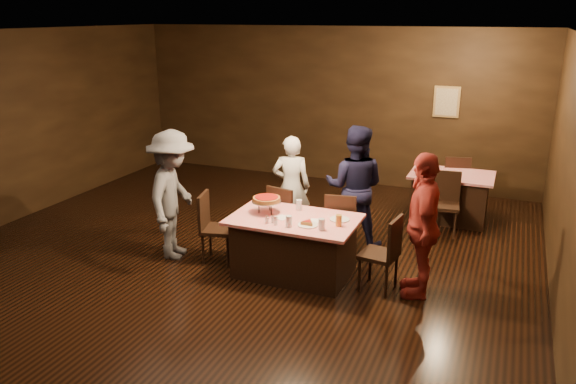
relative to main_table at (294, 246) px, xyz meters
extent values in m
plane|color=black|center=(-0.94, -0.68, -0.39)|extent=(10.00, 10.00, 0.00)
cube|color=silver|center=(-0.94, -0.68, 2.62)|extent=(8.00, 10.00, 0.04)
cube|color=black|center=(-0.94, 4.32, 1.11)|extent=(8.00, 0.04, 3.00)
cube|color=tan|center=(1.26, 4.29, 1.31)|extent=(0.46, 0.03, 0.56)
cube|color=beige|center=(1.26, 4.27, 1.31)|extent=(0.38, 0.01, 0.48)
cube|color=red|center=(0.00, 0.00, 0.00)|extent=(1.60, 1.00, 0.77)
cube|color=red|center=(1.60, 2.84, 0.00)|extent=(1.30, 0.90, 0.77)
cube|color=black|center=(-0.40, 0.75, 0.09)|extent=(0.50, 0.50, 0.95)
cube|color=black|center=(0.40, 0.75, 0.09)|extent=(0.48, 0.48, 0.95)
cube|color=black|center=(-1.10, 0.00, 0.09)|extent=(0.50, 0.50, 0.95)
cube|color=black|center=(1.10, 0.00, 0.09)|extent=(0.47, 0.47, 0.95)
cube|color=black|center=(1.60, 2.14, 0.09)|extent=(0.46, 0.46, 0.95)
cube|color=black|center=(1.60, 3.44, 0.09)|extent=(0.50, 0.50, 0.95)
imported|color=white|center=(-0.53, 1.23, 0.39)|extent=(0.65, 0.52, 1.54)
imported|color=black|center=(0.44, 1.21, 0.50)|extent=(0.92, 0.75, 1.77)
imported|color=slate|center=(-1.72, -0.09, 0.50)|extent=(0.92, 1.27, 1.77)
imported|color=#AA3029|center=(1.57, 0.08, 0.49)|extent=(0.63, 1.09, 1.75)
cylinder|color=black|center=(-0.40, 0.15, 0.46)|extent=(0.01, 0.01, 0.15)
cylinder|color=black|center=(-0.49, 0.00, 0.46)|extent=(0.01, 0.01, 0.15)
cylinder|color=black|center=(-0.31, 0.00, 0.46)|extent=(0.01, 0.01, 0.15)
cylinder|color=silver|center=(-0.40, 0.05, 0.54)|extent=(0.38, 0.38, 0.01)
cylinder|color=#B27233|center=(-0.40, 0.05, 0.57)|extent=(0.35, 0.35, 0.05)
cylinder|color=#A5140C|center=(-0.40, 0.05, 0.60)|extent=(0.30, 0.30, 0.01)
cylinder|color=white|center=(0.25, -0.18, 0.39)|extent=(0.25, 0.25, 0.01)
cylinder|color=#B27233|center=(0.25, -0.18, 0.42)|extent=(0.18, 0.18, 0.04)
cylinder|color=#A5140C|center=(0.25, -0.18, 0.44)|extent=(0.14, 0.14, 0.01)
cylinder|color=white|center=(0.55, 0.15, 0.39)|extent=(0.25, 0.25, 0.01)
cylinder|color=silver|center=(0.05, -0.30, 0.46)|extent=(0.08, 0.08, 0.14)
cylinder|color=silver|center=(0.45, -0.25, 0.46)|extent=(0.08, 0.08, 0.14)
cylinder|color=#BF7F26|center=(0.60, -0.05, 0.46)|extent=(0.08, 0.08, 0.14)
cylinder|color=silver|center=(-0.05, 0.30, 0.46)|extent=(0.08, 0.08, 0.14)
cylinder|color=silver|center=(-0.18, -0.25, 0.43)|extent=(0.04, 0.04, 0.08)
cylinder|color=silver|center=(-0.18, -0.25, 0.47)|extent=(0.05, 0.05, 0.02)
cylinder|color=silver|center=(-0.12, -0.30, 0.43)|extent=(0.04, 0.04, 0.08)
cylinder|color=silver|center=(-0.12, -0.30, 0.47)|extent=(0.05, 0.05, 0.02)
cylinder|color=silver|center=(-0.24, -0.30, 0.43)|extent=(0.04, 0.04, 0.08)
cylinder|color=silver|center=(-0.24, -0.30, 0.47)|extent=(0.05, 0.05, 0.02)
cube|color=white|center=(0.30, 0.00, 0.39)|extent=(0.19, 0.19, 0.01)
cube|color=white|center=(-0.15, -0.05, 0.39)|extent=(0.21, 0.21, 0.01)
camera|label=1|loc=(2.43, -6.15, 2.85)|focal=35.00mm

